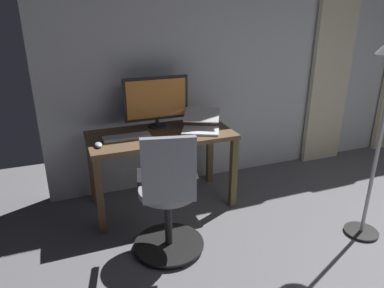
# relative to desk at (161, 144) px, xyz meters

# --- Properties ---
(back_room_partition) EXTENTS (5.74, 0.10, 2.63)m
(back_room_partition) POSITION_rel_desk_xyz_m (-1.83, -0.47, 0.68)
(back_room_partition) COLOR silver
(back_room_partition) RESTS_ON ground
(curtain_right_panel) EXTENTS (0.53, 0.06, 2.44)m
(curtain_right_panel) POSITION_rel_desk_xyz_m (-2.19, -0.36, 0.59)
(curtain_right_panel) COLOR beige
(curtain_right_panel) RESTS_ON ground
(desk) EXTENTS (1.32, 0.63, 0.73)m
(desk) POSITION_rel_desk_xyz_m (0.00, 0.00, 0.00)
(desk) COLOR brown
(desk) RESTS_ON ground
(office_chair) EXTENTS (0.56, 0.56, 1.02)m
(office_chair) POSITION_rel_desk_xyz_m (0.17, 0.75, -0.16)
(office_chair) COLOR black
(office_chair) RESTS_ON ground
(computer_monitor) EXTENTS (0.62, 0.18, 0.48)m
(computer_monitor) POSITION_rel_desk_xyz_m (-0.02, -0.20, 0.37)
(computer_monitor) COLOR #232328
(computer_monitor) RESTS_ON desk
(computer_keyboard) EXTENTS (0.41, 0.13, 0.02)m
(computer_keyboard) POSITION_rel_desk_xyz_m (0.32, 0.02, 0.12)
(computer_keyboard) COLOR #B7BCC1
(computer_keyboard) RESTS_ON desk
(laptop) EXTENTS (0.45, 0.46, 0.17)m
(laptop) POSITION_rel_desk_xyz_m (-0.37, 0.06, 0.16)
(laptop) COLOR white
(laptop) RESTS_ON desk
(computer_mouse) EXTENTS (0.06, 0.10, 0.04)m
(computer_mouse) POSITION_rel_desk_xyz_m (0.57, 0.14, 0.12)
(computer_mouse) COLOR #B7BCC1
(computer_mouse) RESTS_ON desk
(cell_phone_by_monitor) EXTENTS (0.07, 0.15, 0.01)m
(cell_phone_by_monitor) POSITION_rel_desk_xyz_m (0.02, 0.22, 0.11)
(cell_phone_by_monitor) COLOR #333338
(cell_phone_by_monitor) RESTS_ON desk
(cell_phone_face_up) EXTENTS (0.12, 0.16, 0.01)m
(cell_phone_face_up) POSITION_rel_desk_xyz_m (-0.51, -0.19, 0.11)
(cell_phone_face_up) COLOR #232328
(cell_phone_face_up) RESTS_ON desk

